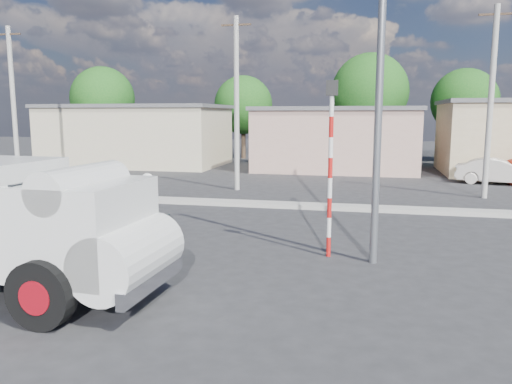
% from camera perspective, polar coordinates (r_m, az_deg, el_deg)
% --- Properties ---
extents(ground_plane, '(120.00, 120.00, 0.00)m').
position_cam_1_polar(ground_plane, '(12.10, -7.79, -8.29)').
color(ground_plane, '#27272A').
rests_on(ground_plane, ground).
extents(median, '(40.00, 0.80, 0.16)m').
position_cam_1_polar(median, '(19.57, 0.45, -1.38)').
color(median, '#99968E').
rests_on(median, ground).
extents(truck, '(6.55, 2.80, 2.67)m').
position_cam_1_polar(truck, '(10.81, -26.92, -3.14)').
color(truck, black).
rests_on(truck, ground).
extents(bicycle, '(1.77, 1.12, 0.88)m').
position_cam_1_polar(bicycle, '(14.05, -11.93, -4.14)').
color(bicycle, '#15292A').
rests_on(bicycle, ground).
extents(cyclist, '(0.58, 0.71, 1.67)m').
position_cam_1_polar(cyclist, '(13.97, -11.99, -2.55)').
color(cyclist, white).
rests_on(cyclist, ground).
extents(car_cream, '(4.25, 2.25, 1.33)m').
position_cam_1_polar(car_cream, '(28.54, 25.88, 2.14)').
color(car_cream, beige).
rests_on(car_cream, ground).
extents(traffic_pole, '(0.28, 0.18, 4.36)m').
position_cam_1_polar(traffic_pole, '(12.38, 8.53, 4.33)').
color(traffic_pole, red).
rests_on(traffic_pole, ground).
extents(streetlight, '(2.34, 0.22, 9.00)m').
position_cam_1_polar(streetlight, '(12.10, 13.28, 15.33)').
color(streetlight, slate).
rests_on(streetlight, ground).
extents(building_row, '(37.80, 7.30, 4.44)m').
position_cam_1_polar(building_row, '(32.98, 7.60, 6.29)').
color(building_row, beige).
rests_on(building_row, ground).
extents(tree_row, '(51.24, 7.43, 8.42)m').
position_cam_1_polar(tree_row, '(39.51, 17.96, 10.44)').
color(tree_row, '#38281E').
rests_on(tree_row, ground).
extents(utility_poles, '(35.40, 0.24, 8.00)m').
position_cam_1_polar(utility_poles, '(22.84, 10.80, 9.98)').
color(utility_poles, '#99968E').
rests_on(utility_poles, ground).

